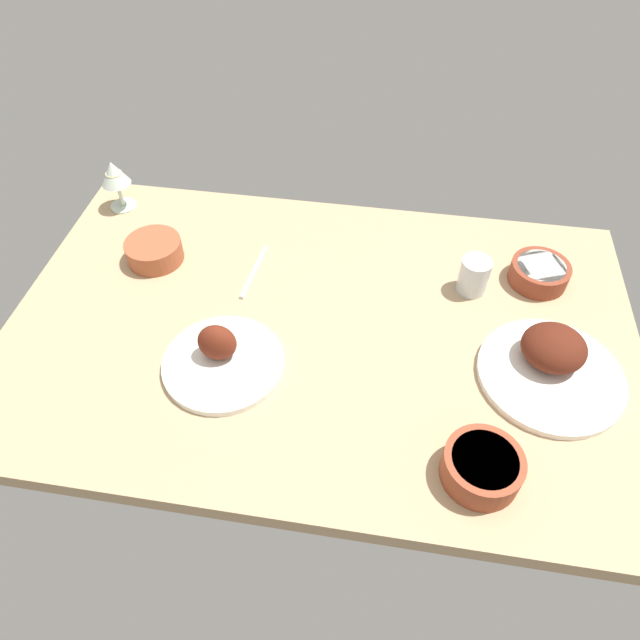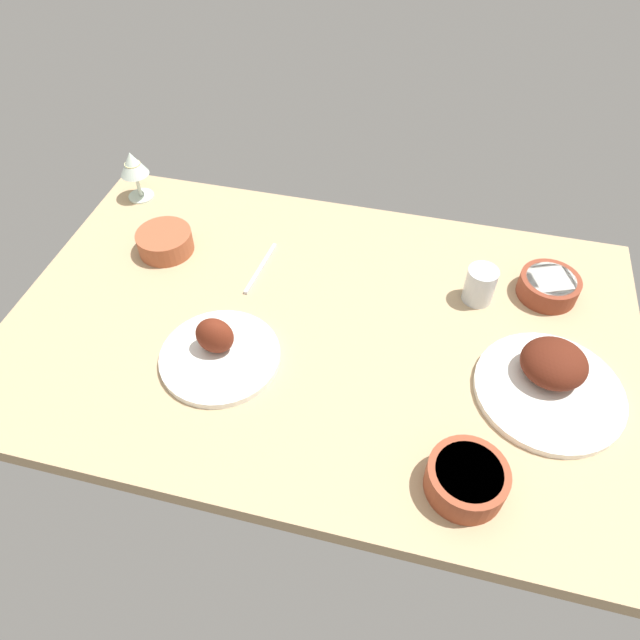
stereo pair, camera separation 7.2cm
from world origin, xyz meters
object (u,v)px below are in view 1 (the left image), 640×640
water_tumbler (474,276)px  bowl_onions (154,250)px  plate_near_viewer (552,362)px  bowl_sauce (482,467)px  plate_center_main (222,357)px  fork_loose (254,272)px  wine_glass (114,175)px  bowl_cream (539,272)px

water_tumbler → bowl_onions: bearing=-179.0°
plate_near_viewer → bowl_sauce: plate_near_viewer is taller
plate_center_main → fork_loose: bearing=89.8°
wine_glass → fork_loose: 47.23cm
plate_center_main → bowl_sauce: bearing=-18.3°
bowl_sauce → water_tumbler: size_ratio=1.62×
wine_glass → plate_center_main: bearing=-49.5°
plate_near_viewer → wine_glass: wine_glass is taller
plate_near_viewer → bowl_onions: size_ratio=2.17×
fork_loose → plate_center_main: bearing=-174.7°
wine_glass → fork_loose: (41.58, -20.27, -9.53)cm
plate_near_viewer → wine_glass: bearing=160.0°
bowl_onions → wine_glass: 26.08cm
plate_near_viewer → bowl_cream: plate_near_viewer is taller
bowl_onions → water_tumbler: 77.27cm
plate_center_main → water_tumbler: bearing=30.6°
wine_glass → water_tumbler: wine_glass is taller
plate_center_main → fork_loose: size_ratio=1.39×
bowl_cream → fork_loose: size_ratio=0.75×
bowl_onions → bowl_sauce: (77.92, -46.87, 0.34)cm
plate_center_main → water_tumbler: (52.01, 30.79, 2.24)cm
bowl_sauce → bowl_cream: 55.66cm
water_tumbler → fork_loose: bearing=-177.2°
plate_center_main → bowl_onions: size_ratio=1.86×
bowl_sauce → water_tumbler: (-0.68, 48.25, 1.11)cm
plate_near_viewer → bowl_cream: size_ratio=2.17×
wine_glass → fork_loose: bearing=-26.0°
plate_center_main → bowl_sauce: 55.52cm
plate_near_viewer → bowl_onions: plate_near_viewer is taller
water_tumbler → fork_loose: water_tumbler is taller
plate_center_main → bowl_cream: size_ratio=1.86×
plate_center_main → bowl_cream: plate_center_main is taller
bowl_onions → bowl_sauce: size_ratio=0.96×
plate_near_viewer → wine_glass: 116.35cm
wine_glass → bowl_sauce: bearing=-35.0°
bowl_sauce → fork_loose: bearing=139.0°
bowl_onions → bowl_cream: size_ratio=1.00×
bowl_sauce → plate_near_viewer: bearing=60.4°
bowl_onions → bowl_sauce: bowl_sauce is taller
water_tumbler → wine_glass: bearing=169.2°
bowl_onions → plate_near_viewer: bearing=-12.5°
plate_center_main → wine_glass: (-41.50, 48.56, 7.75)cm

